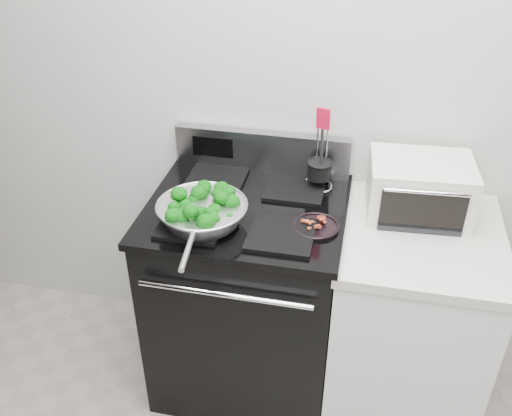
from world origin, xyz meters
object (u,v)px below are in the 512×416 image
(gas_range, at_px, (248,294))
(toaster_oven, at_px, (419,188))
(skillet, at_px, (202,212))
(bacon_plate, at_px, (316,224))
(utensil_holder, at_px, (319,174))

(gas_range, height_order, toaster_oven, toaster_oven)
(skillet, distance_m, bacon_plate, 0.43)
(skillet, distance_m, utensil_holder, 0.53)
(gas_range, xyz_separation_m, skillet, (-0.13, -0.16, 0.52))
(gas_range, distance_m, skillet, 0.56)
(bacon_plate, relative_size, utensil_holder, 0.48)
(bacon_plate, bearing_deg, utensil_holder, 95.05)
(gas_range, height_order, bacon_plate, gas_range)
(utensil_holder, bearing_deg, skillet, -124.48)
(toaster_oven, bearing_deg, gas_range, -171.78)
(gas_range, relative_size, toaster_oven, 2.77)
(toaster_oven, bearing_deg, utensil_holder, 167.64)
(utensil_holder, bearing_deg, toaster_oven, 4.77)
(gas_range, bearing_deg, bacon_plate, -18.43)
(bacon_plate, xyz_separation_m, toaster_oven, (0.37, 0.24, 0.06))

